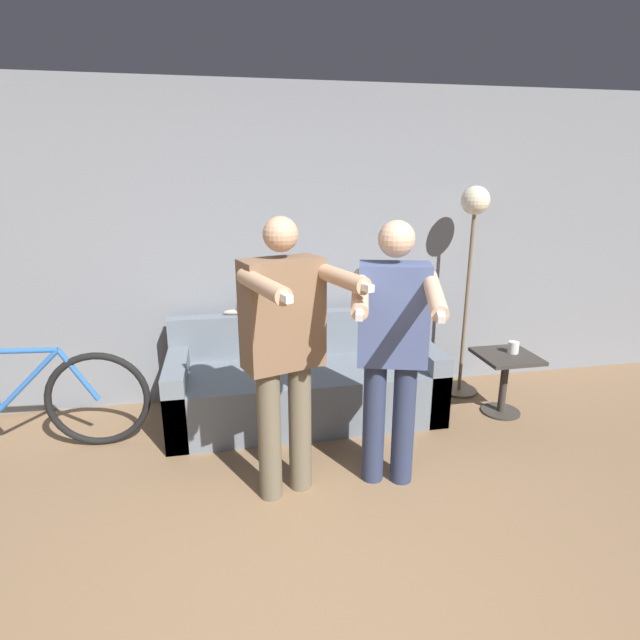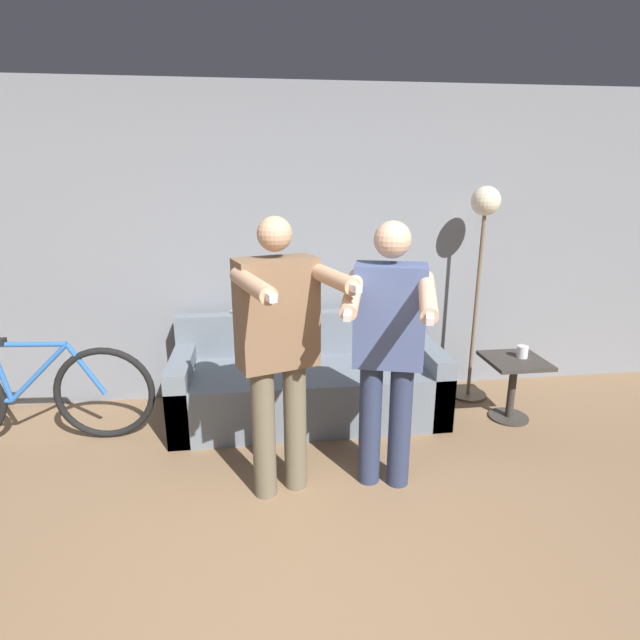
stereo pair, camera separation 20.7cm
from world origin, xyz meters
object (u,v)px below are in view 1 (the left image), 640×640
Objects in this scene: cat at (258,304)px; cup at (513,347)px; side_table at (505,371)px; person_right at (392,341)px; floor_lamp at (472,236)px; bicycle at (19,404)px; couch at (305,384)px; person_left at (284,344)px.

cup is (2.01, -0.55, -0.32)m from cat.
cat is 0.90× the size of side_table.
person_right is 3.62× the size of cat.
floor_lamp is 1.03× the size of bicycle.
cat is (-0.71, 1.31, -0.08)m from person_right.
couch is at bearing 171.49° from cup.
floor_lamp is (1.45, 0.18, 1.14)m from couch.
cup is (1.30, 0.75, -0.39)m from person_right.
couch is 1.71m from cup.
cat is 2.09m from side_table.
couch is 1.28× the size of person_right.
person_left is (-0.28, -1.00, 0.72)m from couch.
side_table is 0.21m from cup.
person_right is 2.62m from bicycle.
cup is at bearing -8.51° from couch.
person_left is 2.13m from floor_lamp.
person_right reaches higher than side_table.
couch is at bearing -173.00° from floor_lamp.
floor_lamp is at bearing 63.66° from person_right.
person_right is at bearing -17.75° from person_left.
side_table is (1.94, -0.58, -0.51)m from cat.
cup is at bearing -15.45° from cat.
couch is 1.25× the size of person_left.
side_table is at bearing 46.68° from person_right.
cup is 3.72m from bicycle.
bicycle is at bearing 177.28° from person_right.
person_right is at bearing -69.76° from couch.
bicycle is at bearing -174.21° from floor_lamp.
couch is 1.85m from floor_lamp.
floor_lamp reaches higher than side_table.
floor_lamp is (1.79, -0.13, 0.53)m from cat.
cat is at bearing 137.89° from couch.
couch is 1.27m from person_right.
floor_lamp reaches higher than person_right.
floor_lamp is (1.08, 1.18, 0.45)m from person_right.
side_table is at bearing -71.31° from floor_lamp.
couch is at bearing 4.93° from bicycle.
cat is at bearing 15.73° from bicycle.
bicycle is (-3.65, 0.10, 0.01)m from side_table.
bicycle is (-1.71, -0.48, -0.50)m from cat.
cup is at bearing 20.38° from side_table.
person_left is 2.11m from side_table.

